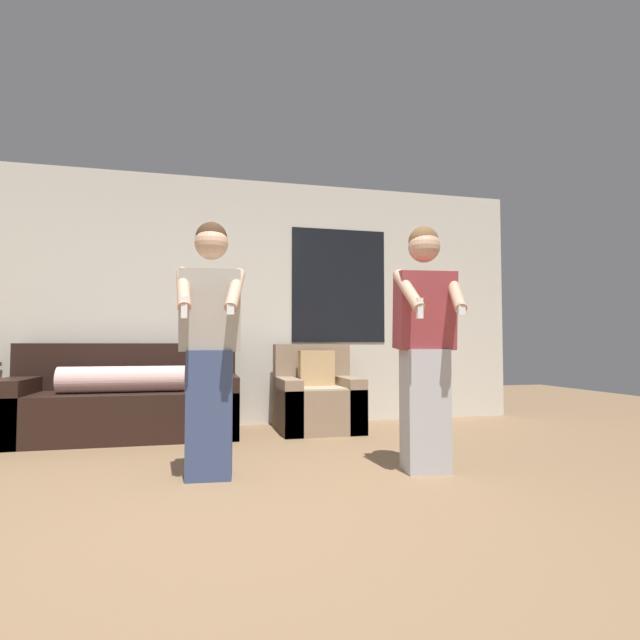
# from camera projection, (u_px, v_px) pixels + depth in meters

# --- Properties ---
(ground_plane) EXTENTS (14.00, 14.00, 0.00)m
(ground_plane) POSITION_uv_depth(u_px,v_px,m) (246.00, 525.00, 2.42)
(ground_plane) COLOR #846647
(wall_back) EXTENTS (6.86, 0.07, 2.70)m
(wall_back) POSITION_uv_depth(u_px,v_px,m) (224.00, 301.00, 5.44)
(wall_back) COLOR beige
(wall_back) RESTS_ON ground_plane
(couch) EXTENTS (2.08, 0.88, 0.88)m
(couch) POSITION_uv_depth(u_px,v_px,m) (125.00, 403.00, 4.72)
(couch) COLOR black
(couch) RESTS_ON ground_plane
(armchair) EXTENTS (0.81, 0.80, 0.88)m
(armchair) POSITION_uv_depth(u_px,v_px,m) (317.00, 400.00, 5.12)
(armchair) COLOR #937A60
(armchair) RESTS_ON ground_plane
(person_left) EXTENTS (0.46, 0.49, 1.69)m
(person_left) POSITION_uv_depth(u_px,v_px,m) (210.00, 345.00, 3.29)
(person_left) COLOR #384770
(person_left) RESTS_ON ground_plane
(person_right) EXTENTS (0.46, 0.50, 1.70)m
(person_right) POSITION_uv_depth(u_px,v_px,m) (425.00, 344.00, 3.46)
(person_right) COLOR #B2B2B7
(person_right) RESTS_ON ground_plane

